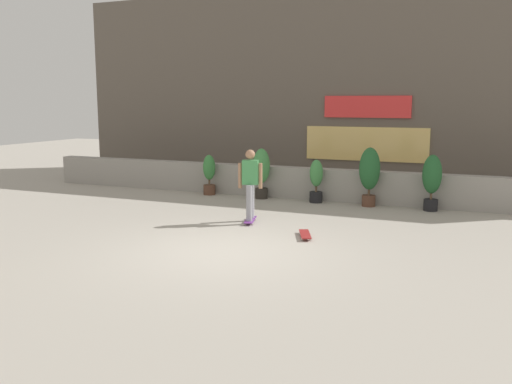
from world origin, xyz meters
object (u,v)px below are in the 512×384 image
(potted_plant_3, at_px, (370,172))
(skateboard_near_camera, at_px, (305,234))
(potted_plant_4, at_px, (432,179))
(skater_far_left, at_px, (250,182))
(potted_plant_1, at_px, (261,170))
(potted_plant_2, at_px, (316,180))
(potted_plant_0, at_px, (209,174))

(potted_plant_3, bearing_deg, skateboard_near_camera, -97.34)
(potted_plant_4, relative_size, skater_far_left, 0.85)
(potted_plant_1, bearing_deg, skater_far_left, -72.24)
(skateboard_near_camera, bearing_deg, potted_plant_3, 82.66)
(potted_plant_3, bearing_deg, skater_far_left, -124.53)
(potted_plant_1, distance_m, potted_plant_2, 1.65)
(potted_plant_0, xyz_separation_m, skater_far_left, (2.68, -3.08, 0.31))
(potted_plant_3, height_order, potted_plant_4, potted_plant_3)
(potted_plant_2, bearing_deg, potted_plant_0, -180.00)
(potted_plant_0, xyz_separation_m, skateboard_near_camera, (4.29, -3.94, -0.57))
(potted_plant_2, bearing_deg, skateboard_near_camera, -76.30)
(potted_plant_0, distance_m, potted_plant_1, 1.70)
(skateboard_near_camera, bearing_deg, potted_plant_4, 61.91)
(potted_plant_0, xyz_separation_m, potted_plant_1, (1.69, 0.00, 0.20))
(potted_plant_3, xyz_separation_m, potted_plant_4, (1.59, 0.00, -0.09))
(skateboard_near_camera, bearing_deg, potted_plant_0, 137.46)
(potted_plant_0, relative_size, potted_plant_1, 0.83)
(potted_plant_1, xyz_separation_m, potted_plant_4, (4.70, 0.00, -0.00))
(potted_plant_0, xyz_separation_m, potted_plant_4, (6.39, 0.00, 0.20))
(potted_plant_1, distance_m, potted_plant_4, 4.70)
(potted_plant_1, xyz_separation_m, potted_plant_3, (3.10, 0.00, 0.09))
(potted_plant_0, distance_m, potted_plant_4, 6.39)
(potted_plant_1, xyz_separation_m, skateboard_near_camera, (2.60, -3.94, -0.77))
(potted_plant_1, relative_size, potted_plant_3, 0.92)
(potted_plant_1, height_order, potted_plant_3, potted_plant_3)
(potted_plant_0, xyz_separation_m, potted_plant_2, (3.33, 0.00, -0.00))
(potted_plant_0, bearing_deg, skater_far_left, -48.97)
(potted_plant_3, xyz_separation_m, skateboard_near_camera, (-0.51, -3.94, -0.86))
(potted_plant_1, bearing_deg, potted_plant_0, 180.00)
(potted_plant_2, distance_m, potted_plant_3, 1.50)
(potted_plant_3, relative_size, skater_far_left, 0.93)
(potted_plant_2, relative_size, potted_plant_4, 0.83)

